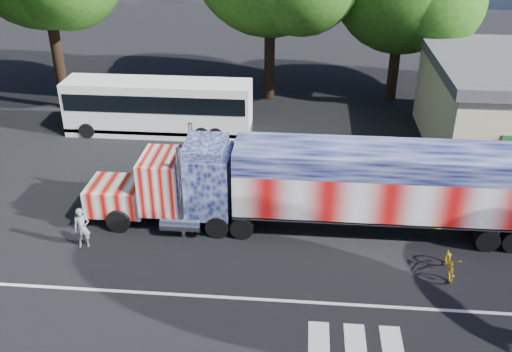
# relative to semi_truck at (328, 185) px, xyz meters

# --- Properties ---
(ground) EXTENTS (100.00, 100.00, 0.00)m
(ground) POSITION_rel_semi_truck_xyz_m (-3.15, -2.02, -2.16)
(ground) COLOR black
(lane_markings) EXTENTS (30.00, 2.67, 0.01)m
(lane_markings) POSITION_rel_semi_truck_xyz_m (-1.44, -5.79, -2.15)
(lane_markings) COLOR silver
(lane_markings) RESTS_ON ground
(semi_truck) EXTENTS (19.65, 3.10, 4.19)m
(semi_truck) POSITION_rel_semi_truck_xyz_m (0.00, 0.00, 0.00)
(semi_truck) COLOR black
(semi_truck) RESTS_ON ground
(coach_bus) EXTENTS (10.92, 2.54, 3.18)m
(coach_bus) POSITION_rel_semi_truck_xyz_m (-9.68, 9.68, -0.51)
(coach_bus) COLOR white
(coach_bus) RESTS_ON ground
(woman) EXTENTS (0.74, 0.59, 1.76)m
(woman) POSITION_rel_semi_truck_xyz_m (-10.03, -2.27, -1.27)
(woman) COLOR slate
(woman) RESTS_ON ground
(bicycle) EXTENTS (0.78, 1.83, 0.94)m
(bicycle) POSITION_rel_semi_truck_xyz_m (4.68, -2.79, -1.69)
(bicycle) COLOR gold
(bicycle) RESTS_ON ground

